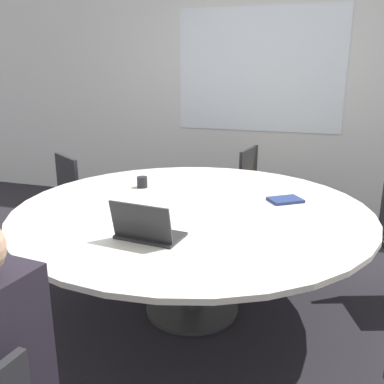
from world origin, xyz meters
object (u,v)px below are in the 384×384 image
object	(u,v)px
chair_3	(260,185)
laptop	(146,230)
coffee_cup	(142,182)
chair_4	(82,192)
spiral_notebook	(285,200)
handbag	(217,214)

from	to	relation	value
chair_3	laptop	xyz separation A→B (m)	(-0.25, -2.10, 0.29)
coffee_cup	chair_3	bearing A→B (deg)	60.06
chair_4	laptop	size ratio (longest dim) A/B	2.36
chair_3	spiral_notebook	distance (m)	1.29
spiral_notebook	handbag	bearing A→B (deg)	122.22
chair_4	spiral_notebook	world-z (taller)	chair_4
chair_3	handbag	world-z (taller)	chair_3
laptop	chair_4	bearing A→B (deg)	-41.67
chair_3	laptop	world-z (taller)	laptop
chair_4	handbag	world-z (taller)	chair_4
chair_3	chair_4	size ratio (longest dim) A/B	1.00
chair_3	coffee_cup	distance (m)	1.41
spiral_notebook	chair_3	bearing A→B (deg)	106.40
chair_4	chair_3	bearing A→B (deg)	59.24
laptop	handbag	bearing A→B (deg)	-79.51
spiral_notebook	coffee_cup	world-z (taller)	coffee_cup
chair_3	coffee_cup	size ratio (longest dim) A/B	10.49
laptop	spiral_notebook	world-z (taller)	laptop
chair_4	spiral_notebook	xyz separation A→B (m)	(1.87, -0.48, 0.25)
handbag	coffee_cup	bearing A→B (deg)	-101.51
chair_4	handbag	size ratio (longest dim) A/B	2.34
chair_3	spiral_notebook	xyz separation A→B (m)	(0.36, -1.21, 0.25)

